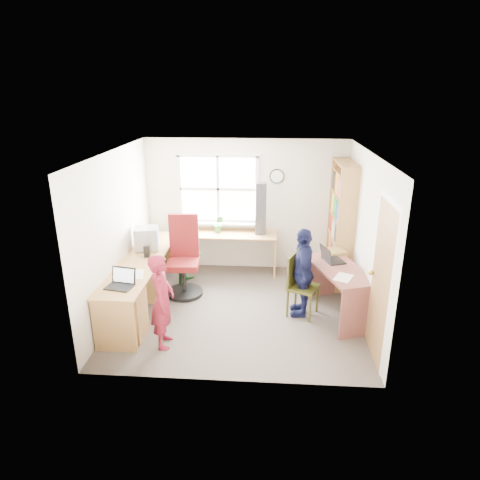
% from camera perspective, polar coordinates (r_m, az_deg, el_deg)
% --- Properties ---
extents(room, '(3.64, 3.44, 2.44)m').
position_cam_1_polar(room, '(6.27, -0.00, 0.97)').
color(room, '#433B35').
rests_on(room, ground).
extents(l_desk, '(2.38, 2.95, 0.75)m').
position_cam_1_polar(l_desk, '(6.44, -12.10, -6.31)').
color(l_desk, '#B78449').
rests_on(l_desk, ground).
extents(right_desk, '(1.01, 1.45, 0.77)m').
position_cam_1_polar(right_desk, '(6.46, 13.01, -5.33)').
color(right_desk, brown).
rests_on(right_desk, ground).
extents(bookshelf, '(0.30, 1.02, 2.10)m').
position_cam_1_polar(bookshelf, '(7.46, 13.29, 1.77)').
color(bookshelf, '#B78449').
rests_on(bookshelf, ground).
extents(swivel_chair, '(0.65, 0.65, 1.31)m').
position_cam_1_polar(swivel_chair, '(7.04, -7.50, -2.74)').
color(swivel_chair, black).
rests_on(swivel_chair, ground).
extents(wooden_chair, '(0.53, 0.53, 0.93)m').
position_cam_1_polar(wooden_chair, '(6.41, 7.87, -5.65)').
color(wooden_chair, '#3B3C14').
rests_on(wooden_chair, ground).
extents(crt_monitor, '(0.43, 0.40, 0.37)m').
position_cam_1_polar(crt_monitor, '(7.04, -12.33, 0.21)').
color(crt_monitor, '#A09FA4').
rests_on(crt_monitor, l_desk).
extents(laptop_left, '(0.39, 0.34, 0.23)m').
position_cam_1_polar(laptop_left, '(5.89, -15.54, -5.41)').
color(laptop_left, black).
rests_on(laptop_left, l_desk).
extents(laptop_right, '(0.39, 0.43, 0.24)m').
position_cam_1_polar(laptop_right, '(6.55, 11.96, -2.32)').
color(laptop_right, black).
rests_on(laptop_right, right_desk).
extents(speaker_a, '(0.09, 0.09, 0.18)m').
position_cam_1_polar(speaker_a, '(6.76, -12.31, -1.50)').
color(speaker_a, black).
rests_on(speaker_a, l_desk).
extents(speaker_b, '(0.11, 0.11, 0.18)m').
position_cam_1_polar(speaker_b, '(7.40, -11.44, 0.45)').
color(speaker_b, black).
rests_on(speaker_b, l_desk).
extents(cd_tower, '(0.20, 0.18, 0.93)m').
position_cam_1_polar(cd_tower, '(7.56, 2.77, 4.20)').
color(cd_tower, black).
rests_on(cd_tower, l_desk).
extents(game_box, '(0.34, 0.34, 0.05)m').
position_cam_1_polar(game_box, '(6.89, 12.71, -1.54)').
color(game_box, red).
rests_on(game_box, right_desk).
extents(paper_a, '(0.29, 0.36, 0.00)m').
position_cam_1_polar(paper_a, '(6.20, -13.79, -4.49)').
color(paper_a, silver).
rests_on(paper_a, l_desk).
extents(paper_b, '(0.32, 0.36, 0.00)m').
position_cam_1_polar(paper_b, '(6.06, 13.60, -4.88)').
color(paper_b, silver).
rests_on(paper_b, right_desk).
extents(potted_plant, '(0.18, 0.15, 0.31)m').
position_cam_1_polar(potted_plant, '(7.70, -2.87, 2.13)').
color(potted_plant, '#327D37').
rests_on(potted_plant, l_desk).
extents(person_red, '(0.34, 0.49, 1.28)m').
position_cam_1_polar(person_red, '(5.64, -10.32, -8.02)').
color(person_red, maroon).
rests_on(person_red, ground).
extents(person_green, '(0.46, 0.59, 1.22)m').
position_cam_1_polar(person_green, '(7.38, -6.87, -1.27)').
color(person_green, '#2D7137').
rests_on(person_green, ground).
extents(person_navy, '(0.36, 0.80, 1.35)m').
position_cam_1_polar(person_navy, '(6.34, 8.36, -4.27)').
color(person_navy, '#13173C').
rests_on(person_navy, ground).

